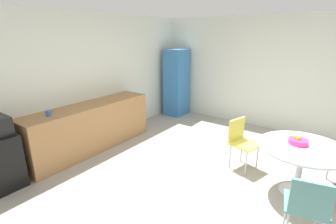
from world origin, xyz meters
name	(u,v)px	position (x,y,z in m)	size (l,w,h in m)	color
ground_plane	(222,188)	(0.00, 0.00, 0.00)	(6.00, 6.00, 0.00)	#9E998E
wall_back	(87,80)	(0.00, 3.00, 1.30)	(6.00, 0.10, 2.60)	silver
wall_side_right	(281,75)	(3.00, 0.00, 1.30)	(0.10, 6.00, 2.60)	silver
counter_block	(91,127)	(-0.27, 2.65, 0.45)	(2.57, 0.60, 0.90)	#9E7042
locker_cabinet	(176,83)	(2.55, 2.55, 0.90)	(0.60, 0.50, 1.80)	#3372B2
round_table	(302,155)	(0.50, -0.90, 0.60)	(1.15, 1.15, 0.73)	silver
chair_yellow	(240,138)	(0.77, 0.05, 0.52)	(0.52, 0.52, 0.83)	silver
chair_teal	(308,204)	(-0.47, -1.11, 0.52)	(0.50, 0.50, 0.83)	silver
fruit_bowl	(298,141)	(0.54, -0.82, 0.77)	(0.26, 0.26, 0.11)	#D8338C
mug_white	(48,113)	(-1.07, 2.63, 0.95)	(0.13, 0.08, 0.09)	#3F66BF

